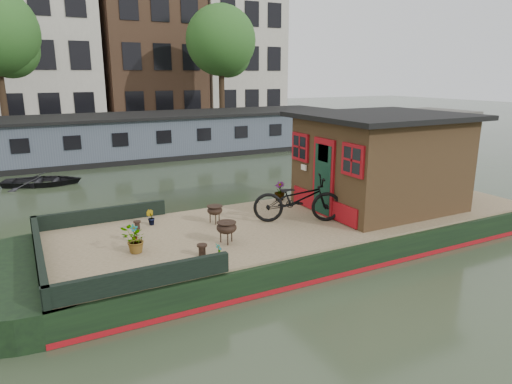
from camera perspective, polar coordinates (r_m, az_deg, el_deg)
name	(u,v)px	position (r m, az deg, el deg)	size (l,w,h in m)	color
ground	(307,243)	(11.37, 6.41, -6.30)	(120.00, 120.00, 0.00)	#263220
houseboat_hull	(259,241)	(10.63, 0.44, -6.15)	(14.01, 4.02, 0.60)	black
houseboat_deck	(308,218)	(11.16, 6.50, -3.30)	(11.80, 3.80, 0.05)	#9B825F
bow_bulwark	(88,246)	(9.39, -20.26, -6.34)	(3.00, 4.00, 0.35)	black
cabin	(380,160)	(12.20, 15.24, 3.87)	(4.00, 3.50, 2.42)	#311F13
bicycle	(297,199)	(10.70, 5.20, -0.88)	(0.72, 2.07, 1.09)	black
potted_plant_a	(134,233)	(9.77, -15.00, -5.01)	(0.20, 0.14, 0.38)	brown
potted_plant_b	(151,218)	(10.78, -13.05, -3.13)	(0.19, 0.15, 0.35)	brown
potted_plant_c	(135,240)	(9.16, -14.92, -5.84)	(0.48, 0.41, 0.53)	brown
potted_plant_d	(280,191)	(12.57, 2.97, 0.13)	(0.29, 0.29, 0.51)	#955428
potted_plant_e	(219,252)	(8.60, -4.70, -7.45)	(0.17, 0.12, 0.33)	maroon
brazier_front	(227,232)	(9.40, -3.69, -5.07)	(0.42, 0.42, 0.45)	black
brazier_rear	(215,214)	(10.67, -5.16, -2.80)	(0.39, 0.39, 0.42)	black
bollard_port	(137,225)	(10.57, -14.62, -4.03)	(0.17, 0.17, 0.19)	black
bollard_stbd	(202,250)	(8.84, -6.75, -7.22)	(0.20, 0.20, 0.23)	black
dinghy	(42,177)	(18.83, -25.17, 1.67)	(1.99, 2.78, 0.58)	black
far_houseboat	(153,137)	(23.75, -12.79, 6.76)	(20.40, 4.40, 2.11)	#424B58
quay	(125,133)	(30.10, -16.00, 7.13)	(60.00, 6.00, 0.90)	#47443F
townhouse_row	(99,19)	(37.00, -19.00, 19.77)	(27.25, 8.00, 16.50)	brown
tree_right	(222,44)	(30.44, -4.21, 17.98)	(4.40, 4.40, 7.40)	#332316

